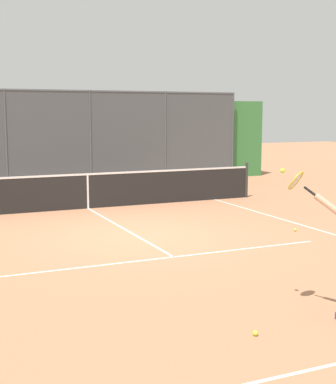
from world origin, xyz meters
name	(u,v)px	position (x,y,z in m)	size (l,w,h in m)	color
ground_plane	(137,236)	(0.00, 0.00, 0.00)	(60.00, 60.00, 0.00)	#B27551
court_line_markings	(179,260)	(0.00, 2.11, 0.00)	(7.87, 10.25, 0.01)	white
fence_backdrop	(46,143)	(0.00, -9.07, 1.51)	(17.53, 1.37, 3.37)	#474C51
tennis_net	(88,190)	(0.00, -3.75, 0.49)	(10.11, 0.09, 1.07)	#2D2D2D
tennis_ball_near_baseline	(295,230)	(-3.35, 0.94, 0.03)	(0.07, 0.07, 0.07)	#C1D138
tennis_ball_near_net	(255,333)	(0.61, 5.51, 0.03)	(0.07, 0.07, 0.07)	#C1D138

